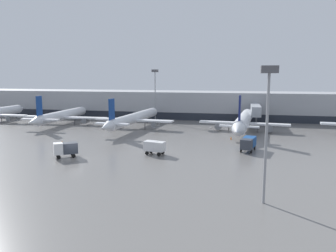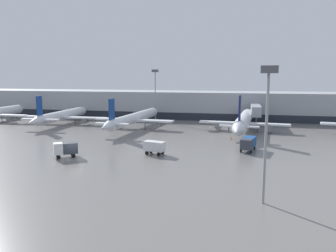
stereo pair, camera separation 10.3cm
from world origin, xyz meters
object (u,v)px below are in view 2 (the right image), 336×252
at_px(service_truck_0, 154,146).
at_px(traffic_cone_0, 62,142).
at_px(service_truck_2, 66,148).
at_px(traffic_cone_1, 243,140).
at_px(parked_jet_3, 134,118).
at_px(service_truck_3, 248,143).
at_px(apron_light_mast_2, 268,94).
at_px(traffic_cone_2, 231,138).
at_px(parked_jet_1, 62,116).
at_px(apron_light_mast_5, 155,80).
at_px(parked_jet_0, 244,121).

bearing_deg(service_truck_0, traffic_cone_0, 177.95).
relative_size(service_truck_2, traffic_cone_1, 7.76).
bearing_deg(parked_jet_3, service_truck_3, -120.76).
distance_m(traffic_cone_1, apron_light_mast_2, 38.10).
xyz_separation_m(traffic_cone_2, apron_light_mast_2, (4.64, -37.66, 12.05)).
distance_m(parked_jet_1, apron_light_mast_2, 75.62).
bearing_deg(traffic_cone_2, apron_light_mast_5, 133.13).
distance_m(service_truck_0, traffic_cone_1, 22.76).
height_order(parked_jet_3, apron_light_mast_5, apron_light_mast_5).
bearing_deg(traffic_cone_2, traffic_cone_0, -160.46).
height_order(parked_jet_3, apron_light_mast_2, apron_light_mast_2).
distance_m(traffic_cone_0, apron_light_mast_5, 42.25).
xyz_separation_m(parked_jet_0, traffic_cone_1, (-0.20, -13.41, -2.51)).
height_order(parked_jet_3, service_truck_3, parked_jet_3).
relative_size(parked_jet_0, service_truck_3, 6.45).
xyz_separation_m(parked_jet_1, service_truck_3, (53.84, -24.31, -0.98)).
relative_size(traffic_cone_0, apron_light_mast_5, 0.04).
height_order(parked_jet_1, traffic_cone_0, parked_jet_1).
relative_size(parked_jet_0, apron_light_mast_2, 2.41).
distance_m(parked_jet_0, apron_light_mast_2, 50.42).
relative_size(parked_jet_0, parked_jet_1, 1.11).
bearing_deg(service_truck_2, service_truck_0, 165.03).
bearing_deg(apron_light_mast_2, service_truck_0, 132.15).
xyz_separation_m(traffic_cone_1, apron_light_mast_2, (2.01, -36.05, 12.17)).
bearing_deg(apron_light_mast_5, service_truck_0, -75.63).
xyz_separation_m(parked_jet_3, traffic_cone_0, (-8.71, -22.51, -2.56)).
bearing_deg(service_truck_3, parked_jet_3, -112.16).
height_order(service_truck_0, traffic_cone_1, service_truck_0).
height_order(traffic_cone_0, apron_light_mast_2, apron_light_mast_2).
height_order(traffic_cone_1, apron_light_mast_2, apron_light_mast_2).
relative_size(apron_light_mast_2, apron_light_mast_5, 0.95).
distance_m(service_truck_0, apron_light_mast_2, 29.05).
bearing_deg(traffic_cone_0, traffic_cone_1, 16.04).
relative_size(service_truck_3, apron_light_mast_2, 0.37).
distance_m(service_truck_2, traffic_cone_0, 12.79).
xyz_separation_m(service_truck_2, traffic_cone_1, (30.92, 21.55, -1.34)).
bearing_deg(traffic_cone_0, parked_jet_3, 68.86).
bearing_deg(apron_light_mast_5, parked_jet_0, -27.91).
bearing_deg(service_truck_2, apron_light_mast_5, -129.26).
xyz_separation_m(parked_jet_0, traffic_cone_0, (-38.07, -24.30, -2.45)).
distance_m(parked_jet_0, apron_light_mast_5, 32.83).
xyz_separation_m(service_truck_3, apron_light_mast_2, (1.11, -26.69, 10.84)).
relative_size(service_truck_0, service_truck_2, 0.93).
xyz_separation_m(traffic_cone_0, apron_light_mast_5, (10.52, 38.89, 12.74)).
height_order(apron_light_mast_2, apron_light_mast_5, apron_light_mast_5).
height_order(traffic_cone_0, traffic_cone_2, traffic_cone_2).
bearing_deg(apron_light_mast_2, parked_jet_3, 123.18).
height_order(parked_jet_1, apron_light_mast_2, apron_light_mast_2).
bearing_deg(traffic_cone_1, apron_light_mast_5, 134.32).
relative_size(traffic_cone_1, apron_light_mast_2, 0.04).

